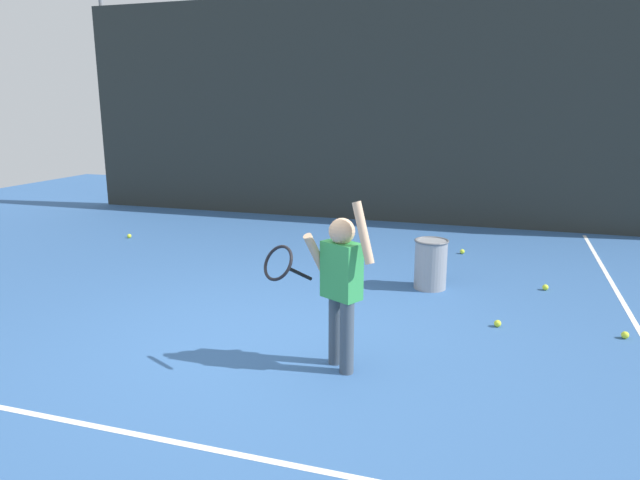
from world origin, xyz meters
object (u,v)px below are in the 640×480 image
(tennis_ball_2, at_px, (498,323))
(ball_hopper, at_px, (431,263))
(tennis_ball_3, at_px, (462,252))
(tennis_ball_4, at_px, (129,236))
(tennis_ball_0, at_px, (545,287))
(tennis_ball_1, at_px, (625,335))
(tennis_player, at_px, (339,280))

(tennis_ball_2, bearing_deg, ball_hopper, 127.33)
(tennis_ball_3, xyz_separation_m, tennis_ball_4, (-5.02, -0.59, 0.00))
(tennis_ball_3, height_order, tennis_ball_4, same)
(tennis_ball_0, relative_size, tennis_ball_2, 1.00)
(tennis_ball_0, bearing_deg, tennis_ball_1, -64.56)
(tennis_player, distance_m, ball_hopper, 2.35)
(tennis_ball_2, xyz_separation_m, tennis_ball_3, (-0.52, 2.67, 0.00))
(tennis_player, bearing_deg, tennis_ball_4, 170.25)
(ball_hopper, bearing_deg, tennis_ball_3, 81.97)
(tennis_ball_4, bearing_deg, tennis_ball_3, 6.67)
(tennis_ball_4, bearing_deg, tennis_ball_0, -7.41)
(tennis_player, relative_size, tennis_ball_3, 20.46)
(tennis_ball_0, height_order, tennis_ball_2, same)
(tennis_ball_2, bearing_deg, tennis_ball_0, 69.36)
(tennis_player, distance_m, tennis_ball_4, 5.55)
(ball_hopper, xyz_separation_m, tennis_ball_3, (0.24, 1.68, -0.26))
(tennis_player, relative_size, ball_hopper, 2.40)
(ball_hopper, distance_m, tennis_ball_2, 1.27)
(tennis_player, relative_size, tennis_ball_4, 20.46)
(ball_hopper, distance_m, tennis_ball_3, 1.72)
(tennis_ball_1, xyz_separation_m, tennis_ball_2, (-1.08, -0.06, 0.00))
(ball_hopper, bearing_deg, tennis_ball_2, -52.67)
(tennis_player, height_order, tennis_ball_2, tennis_player)
(ball_hopper, bearing_deg, tennis_ball_0, 14.14)
(tennis_player, xyz_separation_m, tennis_ball_1, (2.27, 1.34, -0.69))
(tennis_ball_1, relative_size, tennis_ball_4, 1.00)
(ball_hopper, xyz_separation_m, tennis_ball_0, (1.25, 0.31, -0.26))
(ball_hopper, height_order, tennis_ball_3, ball_hopper)
(tennis_player, height_order, tennis_ball_0, tennis_player)
(tennis_ball_1, bearing_deg, tennis_ball_0, 115.44)
(ball_hopper, xyz_separation_m, tennis_ball_2, (0.75, -0.99, -0.26))
(tennis_ball_1, relative_size, tennis_ball_2, 1.00)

